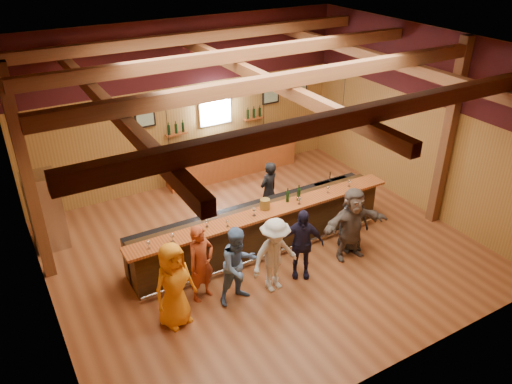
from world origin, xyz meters
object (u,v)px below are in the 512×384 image
(customer_orange, at_px, (174,285))
(customer_denim, at_px, (239,265))
(customer_redvest, at_px, (201,263))
(customer_navy, at_px, (301,244))
(bartender, at_px, (269,191))
(customer_dark, at_px, (353,220))
(customer_white, at_px, (275,255))
(customer_brown, at_px, (352,224))
(bar_counter, at_px, (260,227))
(bottle_a, at_px, (288,196))
(ice_bucket, at_px, (265,204))
(stainless_fridge, at_px, (46,211))
(back_bar_cabinet, at_px, (233,160))

(customer_orange, distance_m, customer_denim, 1.30)
(customer_orange, xyz_separation_m, customer_redvest, (0.72, 0.39, -0.04))
(customer_navy, distance_m, bartender, 2.37)
(customer_redvest, bearing_deg, customer_orange, -167.56)
(customer_orange, distance_m, customer_navy, 2.78)
(customer_dark, bearing_deg, customer_white, -160.45)
(customer_dark, bearing_deg, bartender, 125.38)
(customer_brown, bearing_deg, customer_denim, -172.89)
(bar_counter, distance_m, customer_brown, 2.05)
(customer_brown, relative_size, bottle_a, 5.05)
(bar_counter, height_order, customer_white, customer_white)
(ice_bucket, bearing_deg, customer_dark, -26.48)
(bartender, bearing_deg, stainless_fridge, -34.68)
(customer_denim, bearing_deg, stainless_fridge, 122.52)
(customer_denim, distance_m, customer_brown, 2.81)
(customer_white, bearing_deg, customer_denim, 168.96)
(customer_navy, bearing_deg, bottle_a, 101.14)
(customer_orange, bearing_deg, back_bar_cabinet, 37.16)
(ice_bucket, bearing_deg, customer_navy, -79.76)
(customer_brown, bearing_deg, bottle_a, 135.94)
(bar_counter, height_order, customer_denim, customer_denim)
(customer_orange, height_order, customer_brown, customer_orange)
(customer_denim, distance_m, bottle_a, 2.25)
(customer_denim, height_order, customer_brown, customer_brown)
(bottle_a, bearing_deg, customer_brown, -50.33)
(stainless_fridge, height_order, customer_brown, stainless_fridge)
(bartender, bearing_deg, customer_white, 43.38)
(customer_denim, bearing_deg, bottle_a, 28.05)
(customer_orange, distance_m, customer_brown, 4.11)
(ice_bucket, bearing_deg, customer_white, -112.43)
(customer_white, height_order, bartender, customer_white)
(stainless_fridge, distance_m, customer_orange, 4.09)
(customer_orange, xyz_separation_m, customer_brown, (4.11, 0.01, -0.01))
(bottle_a, bearing_deg, customer_redvest, -163.07)
(customer_white, height_order, bottle_a, customer_white)
(customer_redvest, xyz_separation_m, bartender, (2.68, 1.91, -0.05))
(customer_denim, bearing_deg, bar_counter, 42.93)
(customer_orange, height_order, bartender, customer_orange)
(back_bar_cabinet, bearing_deg, bartender, -98.18)
(bar_counter, height_order, ice_bucket, ice_bucket)
(customer_dark, bearing_deg, ice_bucket, 164.42)
(bar_counter, relative_size, customer_redvest, 3.86)
(customer_orange, bearing_deg, customer_redvest, 13.36)
(customer_navy, distance_m, bottle_a, 1.28)
(bar_counter, xyz_separation_m, customer_orange, (-2.59, -1.34, 0.34))
(customer_orange, relative_size, customer_white, 1.05)
(customer_redvest, xyz_separation_m, bottle_a, (2.46, 0.75, 0.43))
(customer_white, bearing_deg, stainless_fridge, 126.59)
(stainless_fridge, height_order, customer_orange, stainless_fridge)
(customer_orange, bearing_deg, customer_denim, -16.74)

